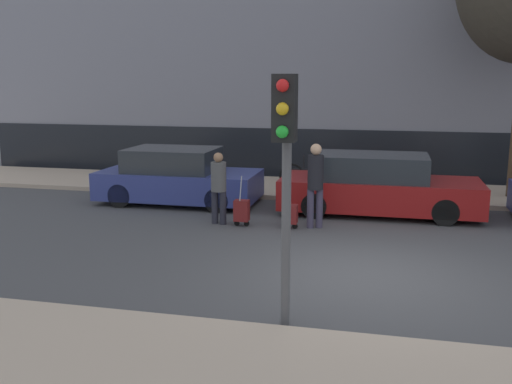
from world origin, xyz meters
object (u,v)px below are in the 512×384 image
(parked_car_1, at_px, (377,186))
(parked_bicycle, at_px, (310,176))
(parked_car_0, at_px, (178,178))
(pedestrian_right, at_px, (315,180))
(trolley_right, at_px, (290,214))
(traffic_light, at_px, (285,151))
(pedestrian_left, at_px, (219,184))
(trolley_left, at_px, (242,211))

(parked_car_1, distance_m, parked_bicycle, 2.83)
(parked_car_0, bearing_deg, pedestrian_right, -24.51)
(trolley_right, bearing_deg, traffic_light, -81.17)
(pedestrian_right, distance_m, traffic_light, 5.40)
(pedestrian_left, relative_size, trolley_right, 1.50)
(pedestrian_right, bearing_deg, trolley_left, 167.00)
(pedestrian_left, bearing_deg, parked_car_1, -143.34)
(parked_car_0, xyz_separation_m, trolley_left, (2.23, -1.97, -0.32))
(traffic_light, distance_m, parked_bicycle, 9.23)
(parked_bicycle, bearing_deg, parked_car_0, -147.54)
(pedestrian_right, relative_size, parked_bicycle, 1.04)
(pedestrian_right, xyz_separation_m, parked_bicycle, (-0.62, 3.77, -0.56))
(traffic_light, bearing_deg, parked_car_0, 120.33)
(parked_car_1, relative_size, trolley_right, 4.39)
(traffic_light, bearing_deg, pedestrian_right, 92.95)
(pedestrian_left, xyz_separation_m, trolley_right, (1.61, -0.05, -0.58))
(pedestrian_left, bearing_deg, parked_bicycle, -102.52)
(parked_car_0, bearing_deg, traffic_light, -59.67)
(parked_car_1, bearing_deg, pedestrian_right, -127.36)
(trolley_left, height_order, parked_bicycle, trolley_left)
(parked_car_0, relative_size, pedestrian_right, 2.24)
(parked_bicycle, bearing_deg, trolley_left, -103.50)
(parked_car_0, height_order, trolley_right, parked_car_0)
(parked_car_0, height_order, traffic_light, traffic_light)
(trolley_left, relative_size, pedestrian_right, 0.61)
(pedestrian_left, relative_size, traffic_light, 0.49)
(trolley_right, xyz_separation_m, parked_bicycle, (-0.11, 3.97, 0.17))
(parked_car_0, distance_m, trolley_right, 3.84)
(parked_car_1, xyz_separation_m, trolley_right, (-1.79, -1.87, -0.35))
(trolley_left, bearing_deg, parked_bicycle, 76.50)
(pedestrian_left, bearing_deg, traffic_light, 123.69)
(pedestrian_left, height_order, trolley_left, pedestrian_left)
(parked_car_1, height_order, pedestrian_right, pedestrian_right)
(pedestrian_right, xyz_separation_m, trolley_right, (-0.51, -0.20, -0.73))
(parked_car_0, xyz_separation_m, pedestrian_right, (3.81, -1.74, 0.39))
(parked_car_1, height_order, pedestrian_left, pedestrian_left)
(parked_car_0, height_order, pedestrian_right, pedestrian_right)
(trolley_left, height_order, traffic_light, traffic_light)
(trolley_left, relative_size, trolley_right, 1.05)
(trolley_right, bearing_deg, trolley_left, -178.37)
(parked_car_0, xyz_separation_m, traffic_light, (4.08, -6.97, 1.66))
(trolley_left, xyz_separation_m, parked_bicycle, (0.96, 4.00, 0.14))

